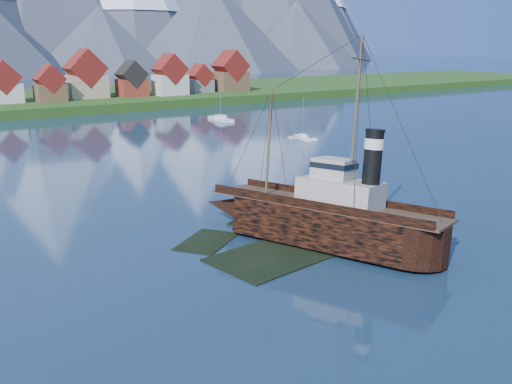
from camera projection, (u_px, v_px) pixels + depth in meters
ground at (299, 241)px, 66.95m from camera, size 1400.00×1400.00×0.00m
shoal at (299, 236)px, 69.72m from camera, size 31.71×21.24×1.14m
shore_bank at (2, 107)px, 202.86m from camera, size 600.00×80.00×3.20m
seawall at (28, 119)px, 172.48m from camera, size 600.00×2.50×2.00m
tugboat_wreck at (316, 215)px, 66.58m from camera, size 7.30×31.46×24.93m
sailboat_d at (303, 138)px, 136.30m from camera, size 4.11×7.77×10.31m
sailboat_e at (221, 119)px, 168.53m from camera, size 3.22×11.38×13.10m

